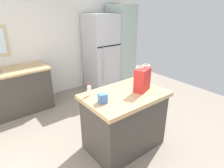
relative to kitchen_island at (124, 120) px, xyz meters
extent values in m
plane|color=gray|center=(-0.07, -0.07, -0.46)|extent=(6.31, 6.31, 0.00)
cube|color=silver|center=(-0.07, 2.56, 0.87)|extent=(5.16, 0.10, 2.66)
cube|color=#423D38|center=(0.00, 0.00, -0.03)|extent=(1.10, 0.73, 0.85)
cube|color=tan|center=(0.00, 0.00, 0.42)|extent=(1.18, 0.81, 0.06)
cube|color=#B7B7BC|center=(1.09, 2.13, 0.48)|extent=(0.72, 0.70, 1.88)
cube|color=black|center=(1.09, 1.78, 0.71)|extent=(0.70, 0.01, 0.02)
cylinder|color=#B7B7BC|center=(0.90, 1.75, 0.29)|extent=(0.02, 0.02, 0.85)
cube|color=#9EB2A8|center=(1.75, 2.13, 0.58)|extent=(0.55, 0.66, 2.08)
cube|color=#423D38|center=(-1.16, 2.16, -0.03)|extent=(1.58, 0.65, 0.86)
cube|color=tan|center=(-1.16, 2.16, 0.43)|extent=(1.62, 0.69, 0.04)
cube|color=red|center=(0.27, -0.07, 0.62)|extent=(0.30, 0.23, 0.34)
torus|color=white|center=(0.20, -0.07, 0.83)|extent=(0.13, 0.13, 0.01)
torus|color=white|center=(0.33, -0.07, 0.83)|extent=(0.13, 0.13, 0.01)
cube|color=#4775B7|center=(-0.41, -0.02, 0.51)|extent=(0.13, 0.12, 0.13)
cylinder|color=white|center=(-0.43, 0.26, 0.52)|extent=(0.05, 0.05, 0.14)
cone|color=white|center=(-0.43, 0.26, 0.60)|extent=(0.05, 0.05, 0.03)
cylinder|color=red|center=(-0.43, 0.26, 0.63)|extent=(0.02, 0.02, 0.02)
camera|label=1|loc=(-1.68, -1.83, 1.64)|focal=30.83mm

